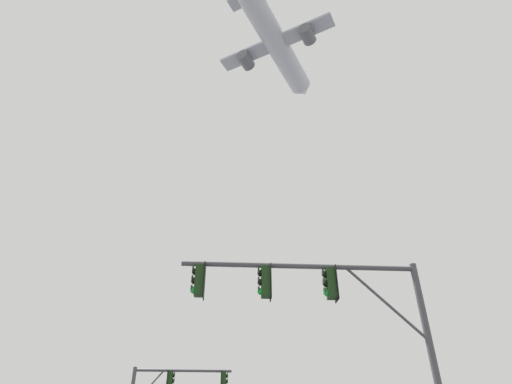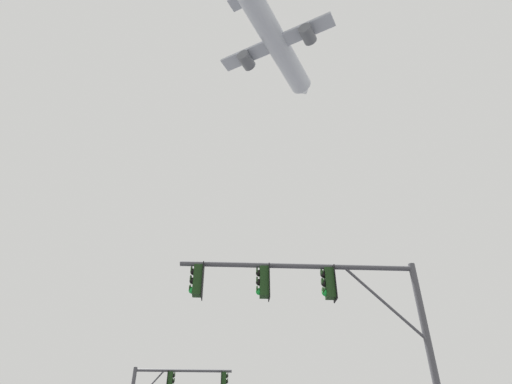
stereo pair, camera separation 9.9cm
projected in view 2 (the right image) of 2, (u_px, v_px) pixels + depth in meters
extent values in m
cylinder|color=#4C4C51|center=(435.00, 378.00, 11.22)|extent=(0.20, 0.20, 6.48)
cylinder|color=#4C4C51|center=(298.00, 266.00, 12.72)|extent=(7.04, 0.64, 0.15)
cylinder|color=#4C4C51|center=(384.00, 302.00, 12.26)|extent=(2.17, 0.23, 2.17)
cube|color=#193814|center=(198.00, 281.00, 12.29)|extent=(0.28, 0.34, 0.90)
cylinder|color=#193814|center=(199.00, 264.00, 12.57)|extent=(0.05, 0.05, 0.12)
cube|color=black|center=(203.00, 281.00, 12.30)|extent=(0.06, 0.46, 1.04)
sphere|color=black|center=(194.00, 272.00, 12.43)|extent=(0.20, 0.20, 0.20)
cylinder|color=#193814|center=(192.00, 270.00, 12.46)|extent=(0.05, 0.21, 0.21)
sphere|color=black|center=(193.00, 281.00, 12.28)|extent=(0.20, 0.20, 0.20)
cylinder|color=#193814|center=(191.00, 279.00, 12.31)|extent=(0.05, 0.21, 0.21)
sphere|color=green|center=(192.00, 290.00, 12.13)|extent=(0.20, 0.20, 0.20)
cylinder|color=#193814|center=(190.00, 288.00, 12.16)|extent=(0.05, 0.21, 0.21)
cube|color=#193814|center=(264.00, 282.00, 12.38)|extent=(0.28, 0.34, 0.90)
cylinder|color=#193814|center=(264.00, 266.00, 12.66)|extent=(0.05, 0.05, 0.12)
cube|color=black|center=(269.00, 282.00, 12.39)|extent=(0.06, 0.46, 1.04)
sphere|color=black|center=(259.00, 273.00, 12.52)|extent=(0.20, 0.20, 0.20)
cylinder|color=#193814|center=(257.00, 271.00, 12.55)|extent=(0.05, 0.21, 0.21)
sphere|color=black|center=(259.00, 282.00, 12.37)|extent=(0.20, 0.20, 0.20)
cylinder|color=#193814|center=(257.00, 280.00, 12.40)|extent=(0.05, 0.21, 0.21)
sphere|color=green|center=(259.00, 292.00, 12.22)|extent=(0.20, 0.20, 0.20)
cylinder|color=#193814|center=(257.00, 290.00, 12.25)|extent=(0.05, 0.21, 0.21)
cube|color=#193814|center=(329.00, 283.00, 12.48)|extent=(0.28, 0.34, 0.90)
cylinder|color=#193814|center=(328.00, 267.00, 12.75)|extent=(0.05, 0.05, 0.12)
cube|color=black|center=(334.00, 284.00, 12.48)|extent=(0.06, 0.46, 1.04)
sphere|color=black|center=(324.00, 275.00, 12.62)|extent=(0.20, 0.20, 0.20)
cylinder|color=#193814|center=(321.00, 273.00, 12.65)|extent=(0.05, 0.21, 0.21)
sphere|color=black|center=(325.00, 284.00, 12.47)|extent=(0.20, 0.20, 0.20)
cylinder|color=#193814|center=(322.00, 282.00, 12.49)|extent=(0.05, 0.21, 0.21)
sphere|color=green|center=(325.00, 293.00, 12.31)|extent=(0.20, 0.20, 0.20)
cylinder|color=#193814|center=(323.00, 291.00, 12.34)|extent=(0.05, 0.21, 0.21)
cylinder|color=#4C4C51|center=(184.00, 371.00, 22.87)|extent=(5.20, 0.50, 0.15)
cube|color=#193814|center=(224.00, 381.00, 22.69)|extent=(0.28, 0.34, 0.90)
cylinder|color=#193814|center=(224.00, 371.00, 22.97)|extent=(0.05, 0.05, 0.12)
cube|color=black|center=(221.00, 381.00, 22.69)|extent=(0.06, 0.46, 1.04)
sphere|color=black|center=(227.00, 376.00, 22.85)|extent=(0.20, 0.20, 0.20)
cylinder|color=#193814|center=(228.00, 375.00, 22.88)|extent=(0.05, 0.21, 0.21)
sphere|color=black|center=(226.00, 382.00, 22.70)|extent=(0.20, 0.20, 0.20)
cylinder|color=#193814|center=(228.00, 381.00, 22.73)|extent=(0.05, 0.21, 0.21)
cube|color=#193814|center=(170.00, 381.00, 22.56)|extent=(0.28, 0.34, 0.90)
cylinder|color=#193814|center=(171.00, 371.00, 22.83)|extent=(0.05, 0.05, 0.12)
cube|color=black|center=(167.00, 381.00, 22.55)|extent=(0.06, 0.46, 1.04)
sphere|color=black|center=(173.00, 376.00, 22.71)|extent=(0.20, 0.20, 0.20)
cylinder|color=#193814|center=(175.00, 374.00, 22.75)|extent=(0.05, 0.21, 0.21)
sphere|color=black|center=(173.00, 381.00, 22.56)|extent=(0.20, 0.20, 0.20)
cylinder|color=#193814|center=(174.00, 380.00, 22.60)|extent=(0.05, 0.21, 0.21)
cylinder|color=#B7BCC6|center=(277.00, 44.00, 58.90)|extent=(10.78, 17.08, 3.13)
cone|color=#B7BCC6|center=(304.00, 90.00, 66.17)|extent=(3.62, 3.26, 2.97)
cube|color=#A8ADB7|center=(276.00, 43.00, 58.28)|extent=(15.76, 9.47, 0.35)
cylinder|color=#595B60|center=(246.00, 61.00, 59.60)|extent=(2.63, 2.89, 1.76)
cylinder|color=#595B60|center=(308.00, 34.00, 55.95)|extent=(2.63, 2.89, 1.76)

